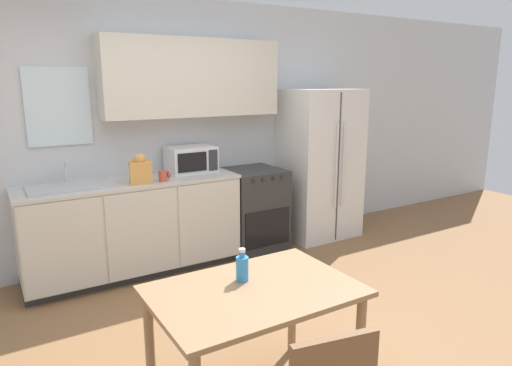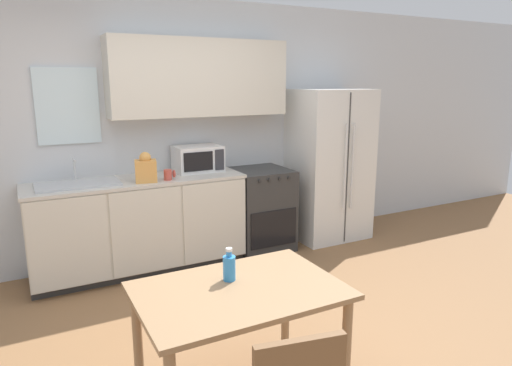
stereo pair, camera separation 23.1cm
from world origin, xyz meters
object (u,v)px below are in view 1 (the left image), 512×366
object	(u,v)px
refrigerator	(319,164)
coffee_mug	(164,176)
drink_bottle	(242,268)
microwave	(191,159)
dining_table	(254,306)
oven_range	(253,209)

from	to	relation	value
refrigerator	coffee_mug	xyz separation A→B (m)	(-2.01, -0.15, 0.10)
refrigerator	drink_bottle	distance (m)	3.08
microwave	dining_table	xyz separation A→B (m)	(-0.65, -2.35, -0.44)
coffee_mug	refrigerator	bearing A→B (deg)	4.15
coffee_mug	dining_table	xyz separation A→B (m)	(-0.24, -2.07, -0.35)
oven_range	dining_table	bearing A→B (deg)	-120.75
microwave	drink_bottle	xyz separation A→B (m)	(-0.65, -2.22, -0.25)
oven_range	refrigerator	size ratio (longest dim) A/B	0.51
refrigerator	dining_table	size ratio (longest dim) A/B	1.56
microwave	drink_bottle	distance (m)	2.33
oven_range	refrigerator	distance (m)	1.02
coffee_mug	dining_table	size ratio (longest dim) A/B	0.10
microwave	drink_bottle	bearing A→B (deg)	-106.35
microwave	coffee_mug	world-z (taller)	microwave
dining_table	drink_bottle	world-z (taller)	drink_bottle
refrigerator	microwave	xyz separation A→B (m)	(-1.61, 0.13, 0.18)
refrigerator	coffee_mug	bearing A→B (deg)	-175.85
oven_range	microwave	distance (m)	0.92
oven_range	coffee_mug	world-z (taller)	coffee_mug
oven_range	coffee_mug	xyz separation A→B (m)	(-1.09, -0.17, 0.53)
dining_table	oven_range	bearing A→B (deg)	59.25
dining_table	refrigerator	bearing A→B (deg)	44.43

